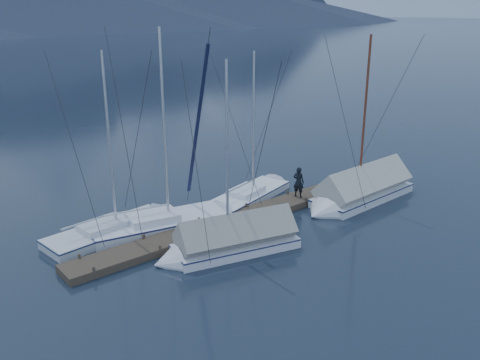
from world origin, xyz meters
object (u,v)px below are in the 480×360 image
at_px(sailboat_open_mid, 179,221).
at_px(person, 299,182).
at_px(sailboat_open_left, 126,226).
at_px(sailboat_covered_far, 225,244).
at_px(sailboat_open_right, 257,192).
at_px(sailboat_covered_near, 357,193).

height_order(sailboat_open_mid, person, sailboat_open_mid).
xyz_separation_m(sailboat_open_left, sailboat_covered_far, (2.20, -4.98, 0.28)).
bearing_deg(sailboat_covered_far, sailboat_open_mid, 88.02).
relative_size(sailboat_open_left, sailboat_open_mid, 0.90).
bearing_deg(person, sailboat_open_mid, 53.43).
bearing_deg(sailboat_open_right, sailboat_open_mid, -172.73).
bearing_deg(sailboat_covered_near, sailboat_open_left, 157.99).
xyz_separation_m(sailboat_open_left, sailboat_covered_near, (11.57, -4.68, 0.33)).
distance_m(sailboat_open_mid, sailboat_covered_near, 9.90).
height_order(sailboat_open_mid, sailboat_covered_far, sailboat_open_mid).
bearing_deg(sailboat_covered_far, sailboat_open_right, 37.94).
bearing_deg(sailboat_open_left, sailboat_covered_near, -22.01).
distance_m(sailboat_open_right, sailboat_covered_near, 5.53).
distance_m(sailboat_covered_near, person, 3.30).
relative_size(sailboat_covered_near, person, 5.87).
distance_m(sailboat_open_left, sailboat_covered_near, 12.48).
bearing_deg(sailboat_open_right, person, -68.73).
height_order(sailboat_open_left, sailboat_covered_near, sailboat_covered_near).
bearing_deg(sailboat_open_left, sailboat_open_right, -2.74).
xyz_separation_m(sailboat_open_left, sailboat_open_mid, (2.33, -1.12, 0.02)).
relative_size(sailboat_open_left, sailboat_covered_near, 0.94).
height_order(sailboat_open_left, person, sailboat_open_left).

